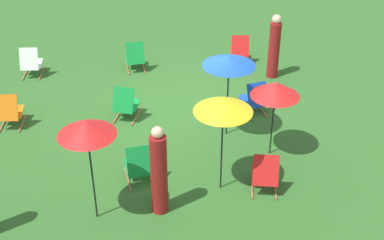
% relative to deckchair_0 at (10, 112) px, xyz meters
% --- Properties ---
extents(ground_plane, '(40.00, 40.00, 0.00)m').
position_rel_deckchair_0_xyz_m(ground_plane, '(-4.06, -0.28, -0.37)').
color(ground_plane, '#2D6026').
extents(deckchair_0, '(0.51, 0.78, 0.83)m').
position_rel_deckchair_0_xyz_m(deckchair_0, '(0.00, 0.00, 0.00)').
color(deckchair_0, olive).
rests_on(deckchair_0, ground).
extents(deckchair_1, '(0.68, 0.87, 0.83)m').
position_rel_deckchair_0_xyz_m(deckchair_1, '(-2.61, -0.13, 0.00)').
color(deckchair_1, olive).
rests_on(deckchair_1, ground).
extents(deckchair_3, '(0.59, 0.83, 0.83)m').
position_rel_deckchair_0_xyz_m(deckchair_3, '(-5.29, 2.75, 0.00)').
color(deckchair_3, olive).
rests_on(deckchair_3, ground).
extents(deckchair_4, '(0.54, 0.80, 0.83)m').
position_rel_deckchair_0_xyz_m(deckchair_4, '(-5.72, -2.93, 0.00)').
color(deckchair_4, olive).
rests_on(deckchair_4, ground).
extents(deckchair_6, '(0.51, 0.78, 0.83)m').
position_rel_deckchair_0_xyz_m(deckchair_6, '(-0.03, -2.56, 0.00)').
color(deckchair_6, olive).
rests_on(deckchair_6, ground).
extents(deckchair_7, '(0.57, 0.81, 0.83)m').
position_rel_deckchair_0_xyz_m(deckchair_7, '(-2.80, -2.69, 0.00)').
color(deckchair_7, olive).
rests_on(deckchair_7, ground).
extents(deckchair_10, '(0.60, 0.83, 0.83)m').
position_rel_deckchair_0_xyz_m(deckchair_10, '(-2.91, 2.28, 0.00)').
color(deckchair_10, olive).
rests_on(deckchair_10, ground).
extents(deckchair_11, '(0.65, 0.86, 0.83)m').
position_rel_deckchair_0_xyz_m(deckchair_11, '(-5.61, -0.11, 0.00)').
color(deckchair_11, olive).
rests_on(deckchair_11, ground).
extents(umbrella_0, '(1.13, 1.13, 1.89)m').
position_rel_deckchair_0_xyz_m(umbrella_0, '(-4.84, 0.74, 1.41)').
color(umbrella_0, black).
rests_on(umbrella_0, ground).
extents(umbrella_1, '(0.98, 0.98, 2.02)m').
position_rel_deckchair_0_xyz_m(umbrella_1, '(-2.15, 3.27, 1.51)').
color(umbrella_1, black).
rests_on(umbrella_1, ground).
extents(umbrella_2, '(0.99, 0.99, 1.68)m').
position_rel_deckchair_0_xyz_m(umbrella_2, '(-5.66, 1.57, 1.16)').
color(umbrella_2, black).
rests_on(umbrella_2, ground).
extents(umbrella_3, '(1.07, 1.07, 1.99)m').
position_rel_deckchair_0_xyz_m(umbrella_3, '(-4.47, 2.63, 1.48)').
color(umbrella_3, black).
rests_on(umbrella_3, ground).
extents(person_0, '(0.42, 0.42, 1.79)m').
position_rel_deckchair_0_xyz_m(person_0, '(-3.29, 3.19, 0.48)').
color(person_0, maroon).
rests_on(person_0, ground).
extents(person_1, '(0.39, 0.39, 1.74)m').
position_rel_deckchair_0_xyz_m(person_1, '(-6.46, -1.97, 0.47)').
color(person_1, maroon).
rests_on(person_1, ground).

